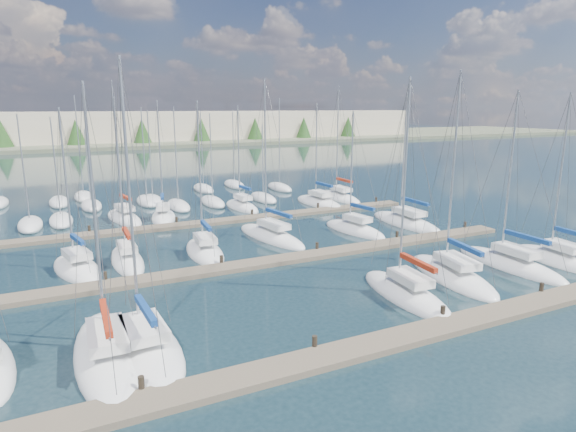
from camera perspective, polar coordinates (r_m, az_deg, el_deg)
name	(u,v)px	position (r m, az deg, el deg)	size (l,w,h in m)	color
ground	(159,182)	(77.53, -15.10, 3.91)	(400.00, 400.00, 0.00)	#1C3038
dock_near	(394,340)	(25.15, 12.43, -14.14)	(44.00, 1.93, 1.10)	#6B5E4C
dock_mid	(276,261)	(36.26, -1.40, -5.30)	(44.00, 1.93, 1.10)	#6B5E4C
dock_far	(218,221)	(48.87, -8.25, -0.65)	(44.00, 1.93, 1.10)	#6B5E4C
sailboat_c	(144,347)	(24.89, -16.74, -14.64)	(3.68, 8.84, 14.35)	white
sailboat_k	(271,236)	(42.86, -2.03, -2.39)	(4.14, 9.96, 14.50)	white
sailboat_i	(127,260)	(38.22, -18.52, -4.96)	(2.25, 7.81, 12.90)	white
sailboat_b	(108,353)	(24.85, -20.56, -15.01)	(3.27, 9.84, 13.27)	white
sailboat_d	(405,293)	(30.89, 13.72, -8.91)	(3.37, 8.70, 13.87)	white
sailboat_r	(339,197)	(61.55, 6.09, 2.23)	(2.77, 9.07, 14.65)	white
sailboat_j	(205,251)	(38.94, -9.85, -4.16)	(3.12, 7.60, 12.65)	white
sailboat_o	(164,217)	(51.81, -14.53, -0.11)	(3.80, 7.07, 12.81)	white
sailboat_g	(558,260)	(41.65, 29.32, -4.53)	(3.39, 8.05, 13.18)	white
sailboat_n	(124,218)	(52.62, -18.85, -0.20)	(3.76, 8.49, 14.75)	white
sailboat_q	(319,203)	(57.97, 3.68, 1.60)	(3.52, 8.85, 12.55)	white
sailboat_l	(354,230)	(45.53, 7.88, -1.60)	(3.65, 7.97, 11.80)	white
sailboat_h	(77,268)	(37.63, -23.72, -5.70)	(4.13, 7.52, 12.16)	white
sailboat_p	(242,206)	(55.72, -5.48, 1.13)	(2.88, 7.28, 12.31)	white
sailboat_m	(406,222)	(49.39, 13.77, -0.72)	(3.27, 9.96, 13.55)	white
sailboat_f	(510,264)	(38.94, 24.78, -5.20)	(2.81, 9.44, 13.34)	white
sailboat_e	(452,275)	(34.97, 18.85, -6.66)	(4.66, 9.62, 14.49)	white
distant_boats	(149,200)	(60.96, -16.14, 1.79)	(36.93, 20.75, 13.30)	#9EA0A5
shoreline	(53,120)	(165.16, -26.06, 10.17)	(400.00, 60.00, 38.00)	#666B51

